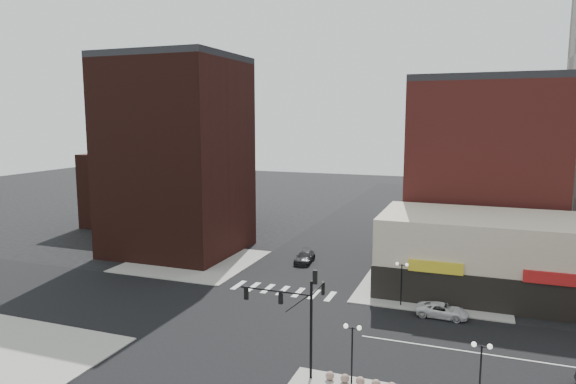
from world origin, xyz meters
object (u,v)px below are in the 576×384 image
(traffic_signal, at_px, (299,307))
(street_lamp_ne, at_px, (402,273))
(white_suv, at_px, (442,310))
(dark_sedan_north, at_px, (305,257))
(street_lamp_se_a, at_px, (352,339))
(street_lamp_se_b, at_px, (481,358))

(traffic_signal, distance_m, street_lamp_ne, 16.62)
(white_suv, distance_m, dark_sedan_north, 21.25)
(street_lamp_se_a, height_order, white_suv, street_lamp_se_a)
(dark_sedan_north, bearing_deg, white_suv, -40.70)
(street_lamp_se_b, bearing_deg, traffic_signal, 179.18)
(white_suv, bearing_deg, dark_sedan_north, 55.61)
(traffic_signal, height_order, street_lamp_se_b, traffic_signal)
(street_lamp_ne, bearing_deg, street_lamp_se_b, -66.37)
(street_lamp_ne, relative_size, dark_sedan_north, 0.87)
(street_lamp_se_b, xyz_separation_m, dark_sedan_north, (-20.31, 26.97, -2.60))
(traffic_signal, xyz_separation_m, street_lamp_se_a, (3.76, -0.17, -1.67))
(street_lamp_se_a, bearing_deg, dark_sedan_north, 114.54)
(street_lamp_se_a, height_order, street_lamp_se_b, same)
(street_lamp_se_a, xyz_separation_m, white_suv, (4.89, 14.50, -2.66))
(dark_sedan_north, bearing_deg, street_lamp_se_b, -57.77)
(traffic_signal, xyz_separation_m, dark_sedan_north, (-8.55, 26.80, -4.27))
(traffic_signal, bearing_deg, street_lamp_ne, 73.25)
(traffic_signal, xyz_separation_m, street_lamp_ne, (4.76, 15.83, -1.67))
(street_lamp_ne, distance_m, dark_sedan_north, 17.45)
(traffic_signal, height_order, street_lamp_se_a, traffic_signal)
(street_lamp_se_a, bearing_deg, street_lamp_se_b, 0.00)
(street_lamp_se_a, bearing_deg, street_lamp_ne, 86.42)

